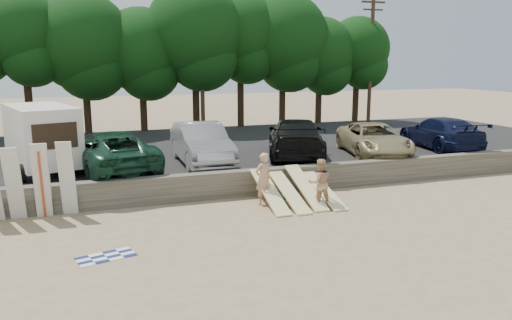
# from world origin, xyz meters

# --- Properties ---
(ground) EXTENTS (120.00, 120.00, 0.00)m
(ground) POSITION_xyz_m (0.00, 0.00, 0.00)
(ground) COLOR tan
(ground) RESTS_ON ground
(seawall) EXTENTS (44.00, 0.50, 1.00)m
(seawall) POSITION_xyz_m (0.00, 3.00, 0.50)
(seawall) COLOR #6B6356
(seawall) RESTS_ON ground
(parking_lot) EXTENTS (44.00, 14.50, 0.70)m
(parking_lot) POSITION_xyz_m (0.00, 10.50, 0.35)
(parking_lot) COLOR #282828
(parking_lot) RESTS_ON ground
(treeline) EXTENTS (32.76, 6.69, 9.46)m
(treeline) POSITION_xyz_m (-0.45, 17.48, 6.51)
(treeline) COLOR #382616
(treeline) RESTS_ON parking_lot
(utility_poles) EXTENTS (25.80, 0.26, 9.00)m
(utility_poles) POSITION_xyz_m (2.00, 16.00, 5.43)
(utility_poles) COLOR #473321
(utility_poles) RESTS_ON parking_lot
(box_trailer) EXTENTS (3.29, 4.62, 2.67)m
(box_trailer) POSITION_xyz_m (-6.75, 6.59, 2.20)
(box_trailer) COLOR white
(box_trailer) RESTS_ON parking_lot
(car_1) EXTENTS (3.87, 6.37, 1.65)m
(car_1) POSITION_xyz_m (-4.19, 5.89, 1.53)
(car_1) COLOR #153A27
(car_1) RESTS_ON parking_lot
(car_2) EXTENTS (1.88, 5.38, 1.77)m
(car_2) POSITION_xyz_m (-0.37, 6.15, 1.59)
(car_2) COLOR gray
(car_2) RESTS_ON parking_lot
(car_3) EXTENTS (4.48, 6.61, 1.78)m
(car_3) POSITION_xyz_m (4.17, 6.38, 1.59)
(car_3) COLOR black
(car_3) RESTS_ON parking_lot
(car_4) EXTENTS (3.69, 5.82, 1.50)m
(car_4) POSITION_xyz_m (7.84, 5.48, 1.45)
(car_4) COLOR tan
(car_4) RESTS_ON parking_lot
(car_5) EXTENTS (2.88, 5.70, 1.59)m
(car_5) POSITION_xyz_m (12.09, 6.03, 1.49)
(car_5) COLOR black
(car_5) RESTS_ON parking_lot
(surfboard_upright_5) EXTENTS (0.54, 0.83, 2.51)m
(surfboard_upright_5) POSITION_xyz_m (-7.37, 2.37, 1.25)
(surfboard_upright_5) COLOR silver
(surfboard_upright_5) RESTS_ON ground
(surfboard_upright_6) EXTENTS (0.50, 0.75, 2.52)m
(surfboard_upright_6) POSITION_xyz_m (-6.54, 2.60, 1.26)
(surfboard_upright_6) COLOR silver
(surfboard_upright_6) RESTS_ON ground
(surfboard_upright_7) EXTENTS (0.51, 0.58, 2.56)m
(surfboard_upright_7) POSITION_xyz_m (-6.55, 2.43, 1.28)
(surfboard_upright_7) COLOR silver
(surfboard_upright_7) RESTS_ON ground
(surfboard_upright_8) EXTENTS (0.57, 0.61, 2.57)m
(surfboard_upright_8) POSITION_xyz_m (-5.77, 2.51, 1.28)
(surfboard_upright_8) COLOR silver
(surfboard_upright_8) RESTS_ON ground
(surfboard_low_0) EXTENTS (0.56, 2.85, 1.07)m
(surfboard_low_0) POSITION_xyz_m (1.01, 1.37, 0.53)
(surfboard_low_0) COLOR #F1E598
(surfboard_low_0) RESTS_ON ground
(surfboard_low_1) EXTENTS (0.56, 2.89, 0.93)m
(surfboard_low_1) POSITION_xyz_m (1.73, 1.33, 0.46)
(surfboard_low_1) COLOR #F1E598
(surfboard_low_1) RESTS_ON ground
(surfboard_low_2) EXTENTS (0.56, 2.84, 1.11)m
(surfboard_low_2) POSITION_xyz_m (2.45, 1.44, 0.55)
(surfboard_low_2) COLOR #F1E598
(surfboard_low_2) RESTS_ON ground
(surfboard_low_3) EXTENTS (0.56, 2.92, 0.84)m
(surfboard_low_3) POSITION_xyz_m (3.11, 1.33, 0.42)
(surfboard_low_3) COLOR #F1E598
(surfboard_low_3) RESTS_ON ground
(beachgoer_a) EXTENTS (0.80, 0.64, 1.91)m
(beachgoer_a) POSITION_xyz_m (0.86, 1.64, 0.95)
(beachgoer_a) COLOR tan
(beachgoer_a) RESTS_ON ground
(beachgoer_b) EXTENTS (0.93, 0.77, 1.75)m
(beachgoer_b) POSITION_xyz_m (2.64, 0.69, 0.87)
(beachgoer_b) COLOR tan
(beachgoer_b) RESTS_ON ground
(cooler) EXTENTS (0.45, 0.40, 0.32)m
(cooler) POSITION_xyz_m (1.97, 2.02, 0.16)
(cooler) COLOR #238039
(cooler) RESTS_ON ground
(gear_bag) EXTENTS (0.36, 0.33, 0.22)m
(gear_bag) POSITION_xyz_m (2.84, 2.25, 0.11)
(gear_bag) COLOR #CA5417
(gear_bag) RESTS_ON ground
(beach_towel) EXTENTS (1.84, 1.84, 0.00)m
(beach_towel) POSITION_xyz_m (-4.79, -1.64, 0.01)
(beach_towel) COLOR white
(beach_towel) RESTS_ON ground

